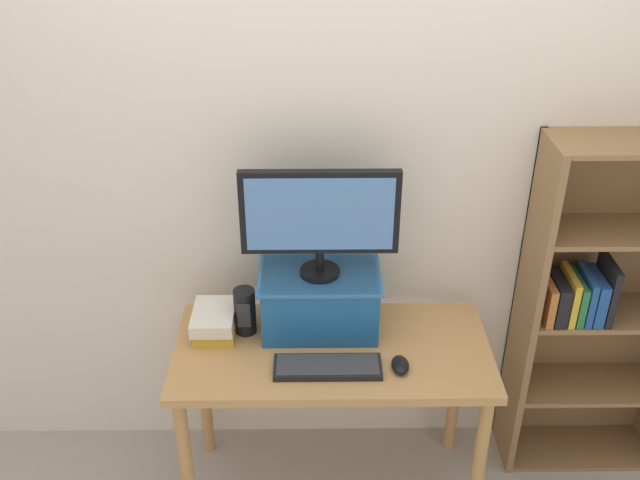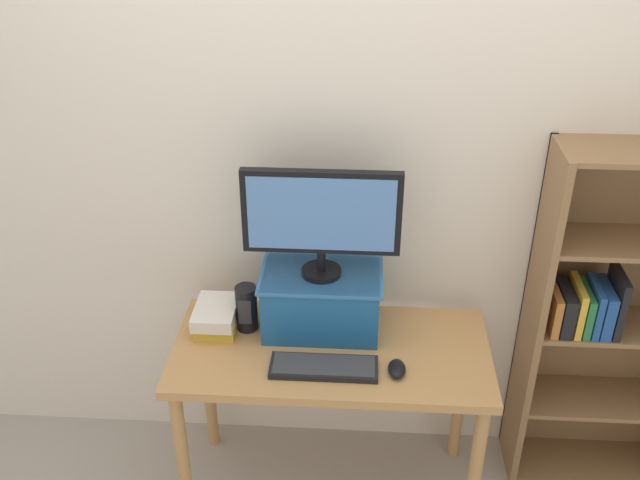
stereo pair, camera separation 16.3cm
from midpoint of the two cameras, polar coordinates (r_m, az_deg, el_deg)
name	(u,v)px [view 2 (the right image)]	position (r m, az deg, el deg)	size (l,w,h in m)	color
back_wall	(337,175)	(2.77, 3.08, 5.19)	(7.00, 0.08, 2.60)	beige
desk	(331,369)	(2.78, 2.59, -10.33)	(1.20, 0.57, 0.76)	#B7844C
bookshelf_unit	(611,320)	(3.10, 23.64, -5.94)	(0.69, 0.28, 1.51)	olive
riser_box	(321,299)	(2.75, 1.81, -4.79)	(0.46, 0.30, 0.24)	#195189
computer_monitor	(321,217)	(2.56, 1.94, 1.86)	(0.58, 0.15, 0.42)	black
keyboard	(324,367)	(2.61, 2.13, -10.17)	(0.39, 0.13, 0.02)	black
computer_mouse	(397,369)	(2.61, 7.98, -10.21)	(0.06, 0.10, 0.04)	black
book_stack	(217,317)	(2.80, -6.61, -6.14)	(0.16, 0.22, 0.10)	gold
desk_speaker	(247,308)	(2.76, -4.22, -5.48)	(0.08, 0.09, 0.19)	black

